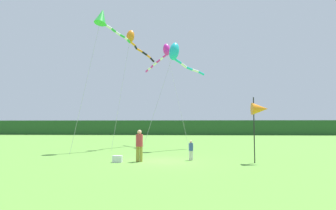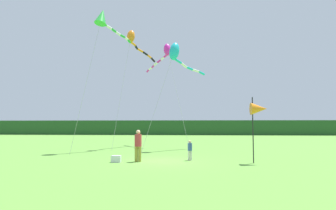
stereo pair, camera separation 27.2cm
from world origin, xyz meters
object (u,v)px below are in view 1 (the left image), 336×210
(cooler_box, at_px, (117,159))
(kite_cyan, at_px, (176,54))
(kite_orange, at_px, (133,41))
(banner_flag_pole, at_px, (260,109))
(kite_green, at_px, (103,18))
(kite_magenta, at_px, (164,53))
(person_adult, at_px, (139,144))
(person_child, at_px, (191,149))

(cooler_box, distance_m, kite_cyan, 12.04)
(cooler_box, bearing_deg, kite_cyan, 69.58)
(cooler_box, xyz_separation_m, kite_orange, (-1.08, 10.41, 10.03))
(cooler_box, xyz_separation_m, banner_flag_pole, (8.09, 0.20, 2.81))
(kite_cyan, bearing_deg, kite_green, -165.44)
(kite_cyan, distance_m, kite_orange, 5.03)
(kite_magenta, bearing_deg, banner_flag_pole, -62.90)
(person_adult, xyz_separation_m, kite_cyan, (1.89, 7.95, 7.34))
(person_child, bearing_deg, cooler_box, -164.02)
(cooler_box, bearing_deg, person_child, 15.98)
(cooler_box, distance_m, kite_green, 13.13)
(cooler_box, bearing_deg, person_adult, 15.93)
(person_adult, height_order, kite_cyan, kite_cyan)
(person_child, distance_m, kite_cyan, 10.52)
(person_child, bearing_deg, person_adult, -163.99)
(kite_green, xyz_separation_m, kite_cyan, (6.07, 1.58, -2.71))
(person_adult, height_order, cooler_box, person_adult)
(kite_cyan, bearing_deg, person_adult, -103.36)
(kite_cyan, bearing_deg, cooler_box, -110.42)
(cooler_box, relative_size, kite_orange, 0.05)
(kite_green, distance_m, kite_magenta, 7.70)
(person_adult, relative_size, kite_orange, 0.16)
(cooler_box, bearing_deg, kite_green, 113.94)
(banner_flag_pole, distance_m, kite_orange, 15.51)
(kite_magenta, bearing_deg, kite_green, -128.68)
(person_adult, xyz_separation_m, cooler_box, (-1.20, -0.34, -0.84))
(person_child, height_order, kite_cyan, kite_cyan)
(cooler_box, distance_m, kite_magenta, 15.82)
(person_child, xyz_separation_m, kite_green, (-7.19, 5.51, 10.41))
(kite_green, distance_m, kite_orange, 4.25)
(banner_flag_pole, bearing_deg, kite_green, 149.54)
(person_adult, distance_m, kite_green, 12.61)
(person_child, xyz_separation_m, cooler_box, (-4.21, -1.21, -0.48))
(person_child, height_order, cooler_box, person_child)
(kite_magenta, bearing_deg, person_adult, -92.54)
(person_adult, xyz_separation_m, kite_orange, (-2.28, 10.07, 9.20))
(person_adult, distance_m, person_child, 3.15)
(cooler_box, height_order, kite_cyan, kite_cyan)
(person_adult, xyz_separation_m, person_child, (3.01, 0.86, -0.36))
(person_child, height_order, kite_green, kite_green)
(person_adult, bearing_deg, person_child, 16.01)
(kite_cyan, bearing_deg, kite_orange, 152.95)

